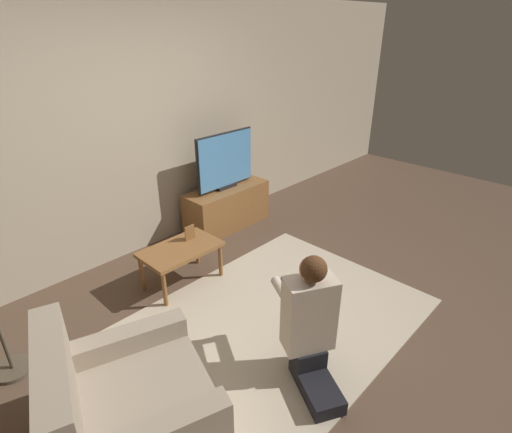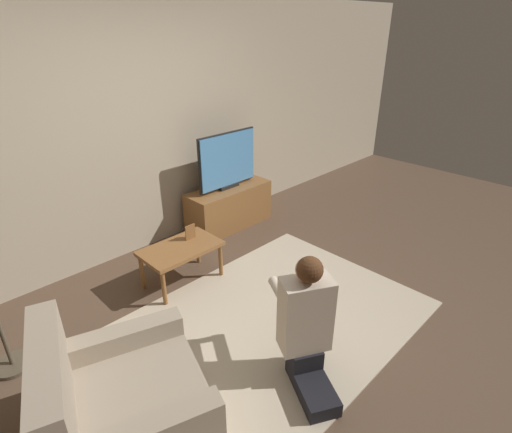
# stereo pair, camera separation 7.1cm
# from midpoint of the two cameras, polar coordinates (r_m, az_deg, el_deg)

# --- Properties ---
(ground_plane) EXTENTS (10.00, 10.00, 0.00)m
(ground_plane) POSITION_cam_midpoint_polar(r_m,az_deg,el_deg) (3.48, 1.94, -15.37)
(ground_plane) COLOR brown
(wall_back) EXTENTS (10.00, 0.06, 2.60)m
(wall_back) POSITION_cam_midpoint_polar(r_m,az_deg,el_deg) (4.29, -17.26, 11.32)
(wall_back) COLOR tan
(wall_back) RESTS_ON ground_plane
(rug) EXTENTS (2.70, 1.87, 0.02)m
(rug) POSITION_cam_midpoint_polar(r_m,az_deg,el_deg) (3.48, 1.94, -15.27)
(rug) COLOR #BCAD93
(rug) RESTS_ON ground_plane
(tv_stand) EXTENTS (1.08, 0.41, 0.51)m
(tv_stand) POSITION_cam_midpoint_polar(r_m,az_deg,el_deg) (4.93, -3.45, 1.38)
(tv_stand) COLOR brown
(tv_stand) RESTS_ON ground_plane
(tv) EXTENTS (0.83, 0.08, 0.67)m
(tv) POSITION_cam_midpoint_polar(r_m,az_deg,el_deg) (4.72, -3.67, 7.98)
(tv) COLOR black
(tv) RESTS_ON tv_stand
(coffee_table) EXTENTS (0.74, 0.45, 0.40)m
(coffee_table) POSITION_cam_midpoint_polar(r_m,az_deg,el_deg) (3.86, -10.16, -4.93)
(coffee_table) COLOR brown
(coffee_table) RESTS_ON ground_plane
(armchair) EXTENTS (1.10, 1.11, 0.83)m
(armchair) POSITION_cam_midpoint_polar(r_m,az_deg,el_deg) (2.69, -17.75, -24.70)
(armchair) COLOR gray
(armchair) RESTS_ON ground_plane
(person_kneeling) EXTENTS (0.62, 0.84, 0.98)m
(person_kneeling) POSITION_cam_midpoint_polar(r_m,az_deg,el_deg) (2.80, 7.92, -14.87)
(person_kneeling) COLOR black
(person_kneeling) RESTS_ON rug
(picture_frame) EXTENTS (0.11, 0.01, 0.15)m
(picture_frame) POSITION_cam_midpoint_polar(r_m,az_deg,el_deg) (3.92, -8.87, -2.21)
(picture_frame) COLOR brown
(picture_frame) RESTS_ON coffee_table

